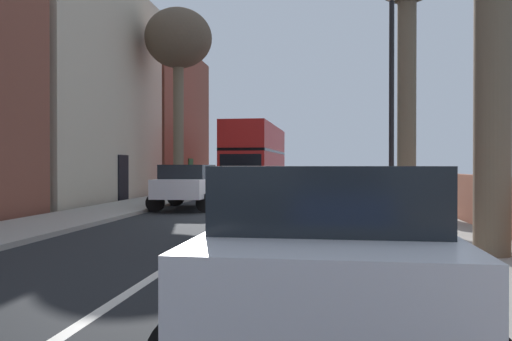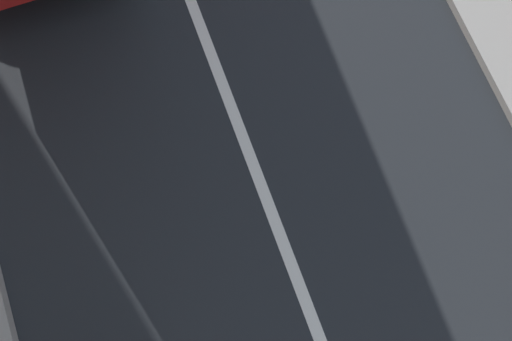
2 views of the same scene
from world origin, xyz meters
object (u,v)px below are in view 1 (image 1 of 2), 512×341
at_px(parked_car_white_left_2, 189,184).
at_px(street_tree_right_3, 407,7).
at_px(double_decker_bus, 256,154).
at_px(parked_car_red_right_0, 326,202).
at_px(litter_bin_right, 429,200).
at_px(lamppost_right, 392,86).
at_px(parked_car_white_right_1, 329,242).
at_px(street_tree_left_0, 178,43).

relative_size(parked_car_white_left_2, street_tree_right_3, 0.51).
distance_m(double_decker_bus, parked_car_red_right_0, 22.20).
bearing_deg(street_tree_right_3, double_decker_bus, 114.64).
height_order(street_tree_right_3, litter_bin_right, street_tree_right_3).
relative_size(double_decker_bus, lamppost_right, 1.74).
height_order(double_decker_bus, lamppost_right, lamppost_right).
bearing_deg(litter_bin_right, parked_car_white_left_2, 151.79).
bearing_deg(parked_car_red_right_0, street_tree_right_3, 69.30).
bearing_deg(street_tree_right_3, parked_car_white_right_1, -101.79).
xyz_separation_m(parked_car_white_right_1, litter_bin_right, (2.80, 9.92, -0.25)).
height_order(parked_car_white_right_1, parked_car_white_left_2, parked_car_white_left_2).
xyz_separation_m(parked_car_red_right_0, lamppost_right, (1.80, 4.29, 2.91)).
relative_size(parked_car_white_right_1, parked_car_white_left_2, 1.00).
bearing_deg(street_tree_right_3, lamppost_right, -107.15).
distance_m(parked_car_red_right_0, litter_bin_right, 5.16).
bearing_deg(parked_car_white_left_2, street_tree_right_3, -11.91).
xyz_separation_m(parked_car_red_right_0, litter_bin_right, (2.80, 4.33, -0.23)).
bearing_deg(street_tree_left_0, litter_bin_right, -45.59).
xyz_separation_m(double_decker_bus, street_tree_left_0, (-2.88, -7.34, 5.26)).
xyz_separation_m(double_decker_bus, lamppost_right, (6.00, -17.46, 1.45)).
height_order(parked_car_red_right_0, litter_bin_right, parked_car_red_right_0).
xyz_separation_m(street_tree_left_0, litter_bin_right, (9.88, -10.08, -6.94)).
bearing_deg(lamppost_right, litter_bin_right, 2.17).
distance_m(parked_car_white_left_2, street_tree_left_0, 9.15).
height_order(double_decker_bus, parked_car_white_right_1, double_decker_bus).
height_order(street_tree_right_3, lamppost_right, street_tree_right_3).
xyz_separation_m(parked_car_white_left_2, street_tree_right_3, (7.61, -1.60, 5.79)).
xyz_separation_m(parked_car_white_left_2, lamppost_right, (6.80, -4.22, 2.86)).
bearing_deg(parked_car_white_right_1, street_tree_right_3, 78.21).
bearing_deg(parked_car_white_right_1, lamppost_right, 79.67).
bearing_deg(street_tree_left_0, double_decker_bus, 68.58).
distance_m(street_tree_left_0, litter_bin_right, 15.73).
relative_size(parked_car_white_right_1, street_tree_right_3, 0.51).
xyz_separation_m(parked_car_white_left_2, street_tree_left_0, (-2.08, 5.90, 6.67)).
distance_m(parked_car_red_right_0, lamppost_right, 5.48).
bearing_deg(street_tree_left_0, parked_car_white_left_2, -70.59).
bearing_deg(litter_bin_right, street_tree_right_3, 94.27).
height_order(street_tree_left_0, street_tree_right_3, street_tree_left_0).
bearing_deg(parked_car_white_left_2, double_decker_bus, 86.54).
height_order(double_decker_bus, street_tree_left_0, street_tree_left_0).
height_order(parked_car_white_left_2, street_tree_right_3, street_tree_right_3).
bearing_deg(parked_car_white_left_2, litter_bin_right, -28.21).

